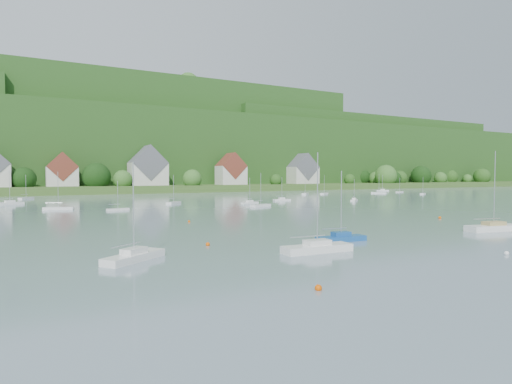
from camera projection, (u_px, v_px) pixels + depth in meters
far_shore_strip at (131, 188)px, 199.48m from camera, size 600.00×60.00×3.00m
forested_ridge at (107, 150)px, 259.28m from camera, size 620.00×181.22×69.89m
village_building_1 at (62, 172)px, 175.39m from camera, size 12.00×9.36×14.00m
village_building_2 at (148, 169)px, 190.92m from camera, size 16.00×11.44×18.00m
village_building_3 at (231, 171)px, 208.01m from camera, size 13.00×10.40×15.50m
village_building_4 at (303, 171)px, 232.71m from camera, size 15.00×10.40×16.50m
near_sailboat_0 at (317, 247)px, 41.46m from camera, size 7.25×2.31×9.69m
near_sailboat_1 at (341, 237)px, 48.37m from camera, size 6.02×2.12×7.98m
near_sailboat_2 at (494, 227)px, 57.28m from camera, size 8.22×3.71×10.72m
near_sailboat_6 at (134, 256)px, 37.29m from camera, size 6.21×5.28×8.66m
mooring_buoy_0 at (318, 290)px, 27.77m from camera, size 0.48×0.48×0.48m
mooring_buoy_1 at (507, 255)px, 40.21m from camera, size 0.45×0.45×0.45m
mooring_buoy_2 at (440, 218)px, 74.00m from camera, size 0.49×0.49×0.49m
mooring_buoy_3 at (189, 222)px, 68.11m from camera, size 0.39×0.39×0.39m
mooring_buoy_5 at (208, 246)px, 45.41m from camera, size 0.46×0.46×0.46m
far_sailboat_cluster at (198, 198)px, 131.72m from camera, size 202.30×67.88×8.75m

